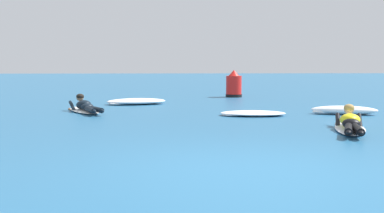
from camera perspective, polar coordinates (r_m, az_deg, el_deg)
The scene contains 7 objects.
ground_plane at distance 15.93m, azimuth 0.70°, elevation 0.24°, with size 120.00×120.00×0.00m, color #235B84.
surfer_near at distance 10.08m, azimuth 18.31°, elevation -1.98°, with size 1.24×2.60×0.54m.
surfer_far at distance 13.61m, azimuth -12.60°, elevation -0.11°, with size 1.41×2.33×0.54m.
whitewater_front at distance 16.10m, azimuth -6.62°, elevation 0.59°, with size 2.16×1.45×0.20m.
whitewater_mid_left at distance 13.31m, azimuth 17.64°, elevation -0.45°, with size 1.79×1.00×0.23m.
whitewater_mid_right at distance 12.52m, azimuth 7.27°, elevation -0.81°, with size 1.77×1.09×0.13m.
channel_marker_buoy at distance 19.69m, azimuth 5.00°, elevation 2.43°, with size 0.67×0.67×1.11m.
Camera 1 is at (-1.10, -5.84, 1.31)m, focal length 44.84 mm.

